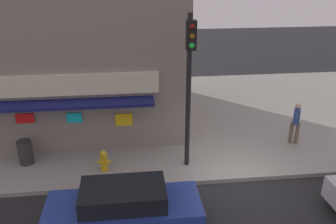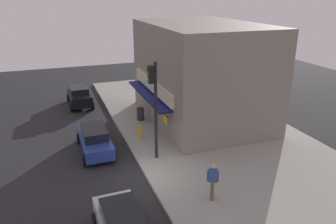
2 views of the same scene
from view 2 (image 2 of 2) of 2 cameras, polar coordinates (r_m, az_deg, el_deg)
ground_plane at (r=17.99m, az=-3.86°, el=-11.20°), size 58.87×58.87×0.00m
sidewalk at (r=20.12m, az=12.54°, el=-7.79°), size 39.25×11.74×0.17m
corner_building at (r=24.56m, az=5.70°, el=6.72°), size 10.72×8.20×7.05m
traffic_light at (r=18.18m, az=-2.42°, el=2.24°), size 0.32×0.58×5.65m
fire_hydrant at (r=22.11m, az=-4.76°, el=-3.34°), size 0.51×0.27×0.83m
trash_can at (r=24.96m, az=-4.76°, el=-0.35°), size 0.54×0.54×0.95m
pedestrian at (r=15.69m, az=7.67°, el=-11.48°), size 0.43×0.54×1.81m
parked_car_black at (r=29.49m, az=-14.94°, el=2.71°), size 4.02×1.97×1.65m
parked_car_blue at (r=20.80m, az=-12.45°, el=-4.59°), size 4.44×1.89×1.57m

